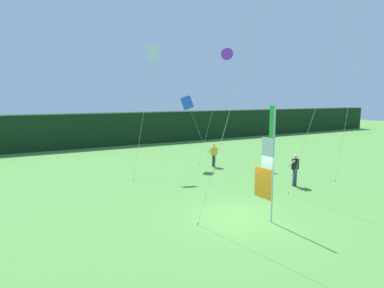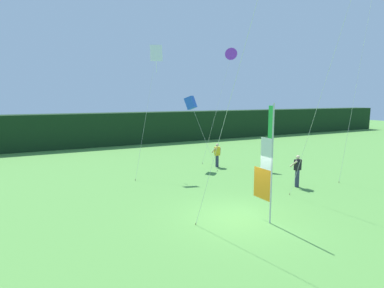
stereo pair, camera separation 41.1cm
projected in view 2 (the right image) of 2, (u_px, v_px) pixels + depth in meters
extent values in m
plane|color=#518E3D|center=(240.00, 217.00, 12.81)|extent=(120.00, 120.00, 0.00)
cube|color=black|center=(107.00, 129.00, 32.39)|extent=(80.00, 2.40, 3.24)
cylinder|color=#B7B7BC|center=(272.00, 165.00, 11.92)|extent=(0.06, 0.06, 4.51)
cube|color=orange|center=(262.00, 184.00, 12.49)|extent=(0.02, 0.97, 1.20)
cube|color=white|center=(266.00, 154.00, 12.16)|extent=(0.02, 0.60, 1.20)
cube|color=green|center=(271.00, 122.00, 11.83)|extent=(0.02, 0.23, 1.20)
cylinder|color=#2D334C|center=(297.00, 178.00, 17.18)|extent=(0.22, 0.22, 0.92)
cube|color=black|center=(298.00, 165.00, 17.08)|extent=(0.36, 0.20, 0.57)
sphere|color=beige|center=(298.00, 157.00, 17.02)|extent=(0.20, 0.20, 0.20)
cylinder|color=beige|center=(294.00, 164.00, 17.02)|extent=(0.09, 0.48, 0.42)
cylinder|color=beige|center=(301.00, 165.00, 17.19)|extent=(0.09, 0.14, 0.56)
cylinder|color=#2D334C|center=(217.00, 161.00, 22.21)|extent=(0.22, 0.22, 0.80)
cube|color=yellow|center=(217.00, 151.00, 22.11)|extent=(0.36, 0.20, 0.59)
sphere|color=tan|center=(217.00, 145.00, 22.05)|extent=(0.20, 0.20, 0.20)
cylinder|color=tan|center=(214.00, 150.00, 22.05)|extent=(0.09, 0.48, 0.42)
cylinder|color=tan|center=(220.00, 151.00, 22.23)|extent=(0.09, 0.14, 0.56)
cylinder|color=brown|center=(196.00, 224.00, 12.05)|extent=(0.03, 0.03, 0.08)
cylinder|color=silver|center=(242.00, 57.00, 10.26)|extent=(1.69, 3.07, 11.98)
cylinder|color=brown|center=(290.00, 194.00, 15.80)|extent=(0.03, 0.03, 0.08)
cylinder|color=silver|center=(329.00, 71.00, 13.48)|extent=(0.23, 3.57, 11.61)
cylinder|color=brown|center=(135.00, 180.00, 18.58)|extent=(0.03, 0.03, 0.08)
cylinder|color=silver|center=(146.00, 114.00, 19.47)|extent=(2.23, 2.08, 7.54)
cube|color=white|center=(156.00, 53.00, 20.36)|extent=(0.84, 0.54, 1.03)
cylinder|color=white|center=(156.00, 67.00, 20.49)|extent=(0.02, 0.02, 0.70)
cylinder|color=brown|center=(202.00, 163.00, 23.30)|extent=(0.03, 0.03, 0.08)
cylinder|color=silver|center=(217.00, 109.00, 23.44)|extent=(2.54, 0.24, 7.86)
cone|color=purple|center=(231.00, 54.00, 23.57)|extent=(0.97, 0.92, 0.93)
cylinder|color=brown|center=(217.00, 171.00, 20.91)|extent=(0.03, 0.03, 0.08)
cylinder|color=silver|center=(204.00, 136.00, 21.48)|extent=(0.73, 2.38, 4.39)
cube|color=blue|center=(191.00, 103.00, 22.05)|extent=(0.94, 0.96, 0.96)
cylinder|color=brown|center=(339.00, 182.00, 18.06)|extent=(0.03, 0.03, 0.08)
cylinder|color=silver|center=(357.00, 81.00, 17.51)|extent=(1.53, 0.29, 11.21)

